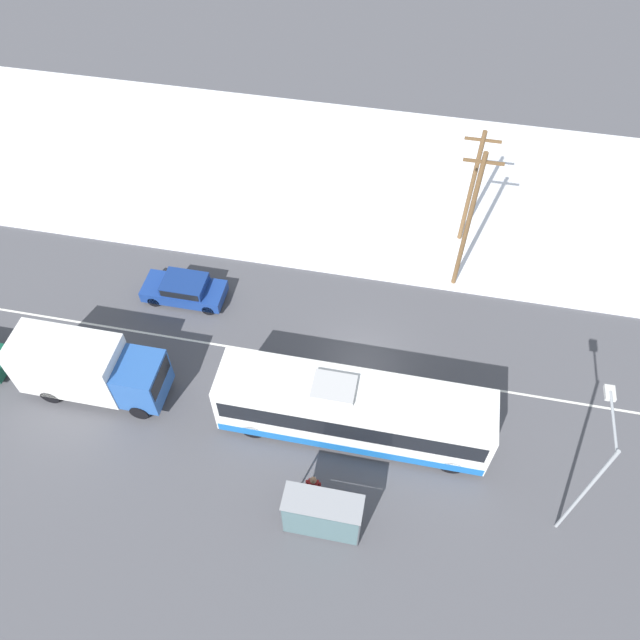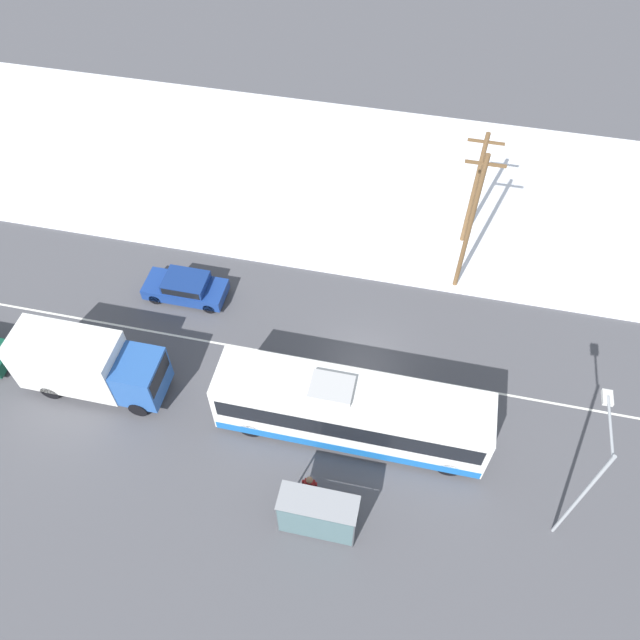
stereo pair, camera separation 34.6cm
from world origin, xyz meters
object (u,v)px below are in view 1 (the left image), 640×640
Objects in this scene: city_bus at (353,411)px; sedan_car at (184,289)px; box_truck at (87,368)px; utility_pole_snowlot at (472,187)px; streetlamp at (592,467)px; pedestrian_at_stop at (313,486)px; utility_pole_roadside at (468,222)px; bus_shelter at (321,516)px.

city_bus reaches higher than sedan_car.
box_truck is 0.94× the size of utility_pole_snowlot.
box_truck is at bearing 69.40° from sedan_car.
sedan_car is 0.63× the size of streetlamp.
pedestrian_at_stop is 0.26× the size of streetlamp.
pedestrian_at_stop is 0.21× the size of utility_pole_roadside.
utility_pole_roadside reaches higher than utility_pole_snowlot.
city_bus reaches higher than box_truck.
box_truck is at bearing 174.64° from streetlamp.
streetlamp is (18.75, -8.16, 3.60)m from sedan_car.
city_bus is at bearing 166.34° from streetlamp.
streetlamp reaches higher than sedan_car.
utility_pole_roadside is (4.40, 14.55, 2.78)m from bus_shelter.
utility_pole_roadside reaches higher than city_bus.
sedan_car is 2.39× the size of pedestrian_at_stop.
box_truck is at bearing 158.39° from bus_shelter.
pedestrian_at_stop is (11.09, -3.23, -0.70)m from box_truck.
streetlamp is (8.93, -2.17, 2.69)m from city_bus.
bus_shelter is at bearing -95.47° from city_bus.
streetlamp is (9.39, 2.65, 2.68)m from bus_shelter.
bus_shelter is 15.46m from utility_pole_roadside.
utility_pole_roadside is at bearing -92.00° from utility_pole_snowlot.
bus_shelter is at bearing -104.08° from utility_pole_snowlot.
utility_pole_roadside reaches higher than streetlamp.
box_truck is at bearing -179.10° from city_bus.
box_truck is 2.17× the size of bus_shelter.
pedestrian_at_stop is (8.76, -9.41, 0.34)m from sedan_car.
bus_shelter is (-0.46, -4.82, 0.01)m from city_bus.
streetlamp is (9.99, 1.25, 3.27)m from pedestrian_at_stop.
bus_shelter is 0.43× the size of utility_pole_snowlot.
box_truck reaches higher than pedestrian_at_stop.
city_bus is 3.78× the size of bus_shelter.
utility_pole_roadside is at bearing 112.74° from streetlamp.
bus_shelter is (9.37, -10.81, 0.93)m from sedan_car.
streetlamp is at bearing -5.36° from box_truck.
sedan_car is 12.86m from pedestrian_at_stop.
city_bus is at bearing 84.53° from bus_shelter.
city_bus is at bearing 148.65° from sedan_car.
city_bus is 1.63× the size of utility_pole_snowlot.
bus_shelter reaches higher than sedan_car.
bus_shelter is 0.36× the size of utility_pole_roadside.
utility_pole_roadside is 3.54m from utility_pole_snowlot.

